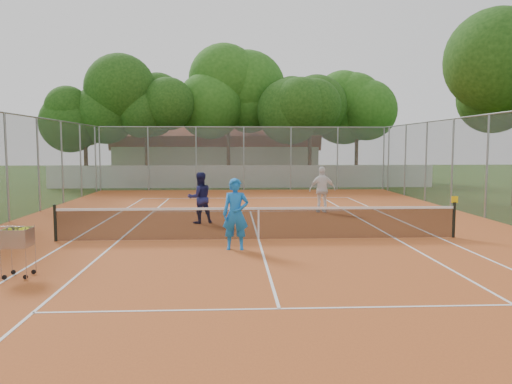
{
  "coord_description": "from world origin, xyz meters",
  "views": [
    {
      "loc": [
        -0.81,
        -14.64,
        2.78
      ],
      "look_at": [
        0.0,
        1.5,
        1.3
      ],
      "focal_mm": 35.0,
      "sensor_mm": 36.0,
      "label": 1
    }
  ],
  "objects_px": {
    "player_far_right": "(322,190)",
    "ball_hopper": "(18,251)",
    "clubhouse": "(217,153)",
    "tennis_net": "(259,223)",
    "player_near": "(236,214)",
    "player_far_left": "(200,198)"
  },
  "relations": [
    {
      "from": "player_far_right",
      "to": "ball_hopper",
      "type": "height_order",
      "value": "player_far_right"
    },
    {
      "from": "clubhouse",
      "to": "player_far_right",
      "type": "height_order",
      "value": "clubhouse"
    },
    {
      "from": "ball_hopper",
      "to": "clubhouse",
      "type": "bearing_deg",
      "value": 81.95
    },
    {
      "from": "tennis_net",
      "to": "clubhouse",
      "type": "bearing_deg",
      "value": 93.95
    },
    {
      "from": "clubhouse",
      "to": "player_near",
      "type": "relative_size",
      "value": 8.55
    },
    {
      "from": "player_far_left",
      "to": "ball_hopper",
      "type": "height_order",
      "value": "player_far_left"
    },
    {
      "from": "tennis_net",
      "to": "ball_hopper",
      "type": "xyz_separation_m",
      "value": [
        -5.3,
        -4.07,
        0.08
      ]
    },
    {
      "from": "player_far_left",
      "to": "player_far_right",
      "type": "bearing_deg",
      "value": -172.19
    },
    {
      "from": "player_far_left",
      "to": "ball_hopper",
      "type": "distance_m",
      "value": 8.07
    },
    {
      "from": "tennis_net",
      "to": "player_far_left",
      "type": "relative_size",
      "value": 6.46
    },
    {
      "from": "ball_hopper",
      "to": "tennis_net",
      "type": "bearing_deg",
      "value": 35.19
    },
    {
      "from": "tennis_net",
      "to": "player_far_right",
      "type": "height_order",
      "value": "player_far_right"
    },
    {
      "from": "player_far_left",
      "to": "player_far_right",
      "type": "relative_size",
      "value": 0.96
    },
    {
      "from": "player_near",
      "to": "player_far_right",
      "type": "distance_m",
      "value": 8.27
    },
    {
      "from": "tennis_net",
      "to": "clubhouse",
      "type": "distance_m",
      "value": 29.12
    },
    {
      "from": "ball_hopper",
      "to": "player_near",
      "type": "bearing_deg",
      "value": 27.53
    },
    {
      "from": "clubhouse",
      "to": "player_far_right",
      "type": "relative_size",
      "value": 8.52
    },
    {
      "from": "tennis_net",
      "to": "clubhouse",
      "type": "height_order",
      "value": "clubhouse"
    },
    {
      "from": "player_near",
      "to": "ball_hopper",
      "type": "height_order",
      "value": "player_near"
    },
    {
      "from": "tennis_net",
      "to": "player_near",
      "type": "height_order",
      "value": "player_near"
    },
    {
      "from": "tennis_net",
      "to": "ball_hopper",
      "type": "distance_m",
      "value": 6.68
    },
    {
      "from": "tennis_net",
      "to": "player_near",
      "type": "distance_m",
      "value": 1.65
    }
  ]
}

